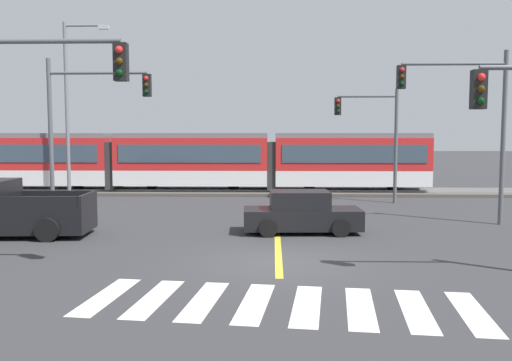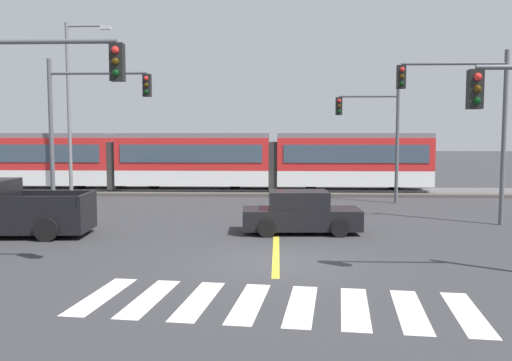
{
  "view_description": "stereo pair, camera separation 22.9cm",
  "coord_description": "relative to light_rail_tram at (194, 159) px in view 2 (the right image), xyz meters",
  "views": [
    {
      "loc": [
        -0.17,
        -14.86,
        3.56
      ],
      "look_at": [
        -0.88,
        7.9,
        1.6
      ],
      "focal_mm": 38.0,
      "sensor_mm": 36.0,
      "label": 1
    },
    {
      "loc": [
        0.06,
        -14.85,
        3.56
      ],
      "look_at": [
        -0.88,
        7.9,
        1.6
      ],
      "focal_mm": 38.0,
      "sensor_mm": 36.0,
      "label": 2
    }
  ],
  "objects": [
    {
      "name": "crosswalk_stripe_5",
      "position": [
        6.65,
        -21.5,
        -2.04
      ],
      "size": [
        0.87,
        2.85,
        0.01
      ],
      "primitive_type": "cube",
      "rotation": [
        0.0,
        0.0,
        -0.11
      ],
      "color": "silver",
      "rests_on": "ground"
    },
    {
      "name": "street_lamp_west",
      "position": [
        -6.37,
        -2.51,
        3.43
      ],
      "size": [
        2.55,
        0.28,
        9.67
      ],
      "color": "slate",
      "rests_on": "ground"
    },
    {
      "name": "lane_centre_line",
      "position": [
        5.01,
        -10.66,
        -2.04
      ],
      "size": [
        0.2,
        17.32,
        0.01
      ],
      "primitive_type": "cube",
      "color": "gold",
      "rests_on": "ground"
    },
    {
      "name": "crosswalk_stripe_1",
      "position": [
        2.27,
        -21.01,
        -2.04
      ],
      "size": [
        0.87,
        2.85,
        0.01
      ],
      "primitive_type": "cube",
      "rotation": [
        0.0,
        0.0,
        -0.11
      ],
      "color": "silver",
      "rests_on": "ground"
    },
    {
      "name": "traffic_light_mid_right",
      "position": [
        12.46,
        -11.0,
        2.4
      ],
      "size": [
        4.25,
        0.38,
        6.78
      ],
      "color": "#515459",
      "rests_on": "ground"
    },
    {
      "name": "crosswalk_stripe_6",
      "position": [
        7.74,
        -21.63,
        -2.04
      ],
      "size": [
        0.87,
        2.85,
        0.01
      ],
      "primitive_type": "cube",
      "rotation": [
        0.0,
        0.0,
        -0.11
      ],
      "color": "silver",
      "rests_on": "ground"
    },
    {
      "name": "crosswalk_stripe_3",
      "position": [
        4.46,
        -21.26,
        -2.04
      ],
      "size": [
        0.87,
        2.85,
        0.01
      ],
      "primitive_type": "cube",
      "rotation": [
        0.0,
        0.0,
        -0.11
      ],
      "color": "silver",
      "rests_on": "ground"
    },
    {
      "name": "pickup_truck",
      "position": [
        -4.37,
        -14.06,
        -1.2
      ],
      "size": [
        5.5,
        2.45,
        1.98
      ],
      "color": "black",
      "rests_on": "ground"
    },
    {
      "name": "traffic_light_near_left",
      "position": [
        -1.07,
        -19.4,
        2.06
      ],
      "size": [
        3.75,
        0.38,
        6.25
      ],
      "color": "#515459",
      "rests_on": "ground"
    },
    {
      "name": "track_bed",
      "position": [
        5.01,
        0.01,
        -1.96
      ],
      "size": [
        120.0,
        4.0,
        0.18
      ],
      "primitive_type": "cube",
      "color": "#4C4742",
      "rests_on": "ground"
    },
    {
      "name": "traffic_light_far_right",
      "position": [
        10.07,
        -4.37,
        1.82
      ],
      "size": [
        3.25,
        0.38,
        5.84
      ],
      "color": "#515459",
      "rests_on": "ground"
    },
    {
      "name": "crosswalk_stripe_0",
      "position": [
        1.18,
        -20.89,
        -2.04
      ],
      "size": [
        0.87,
        2.85,
        0.01
      ],
      "primitive_type": "cube",
      "rotation": [
        0.0,
        0.0,
        -0.11
      ],
      "color": "silver",
      "rests_on": "ground"
    },
    {
      "name": "rail_far",
      "position": [
        5.01,
        0.73,
        -1.82
      ],
      "size": [
        120.0,
        0.08,
        0.1
      ],
      "primitive_type": "cube",
      "color": "#939399",
      "rests_on": "track_bed"
    },
    {
      "name": "crosswalk_stripe_2",
      "position": [
        3.37,
        -21.13,
        -2.04
      ],
      "size": [
        0.87,
        2.85,
        0.01
      ],
      "primitive_type": "cube",
      "rotation": [
        0.0,
        0.0,
        -0.11
      ],
      "color": "silver",
      "rests_on": "ground"
    },
    {
      "name": "ground_plane",
      "position": [
        5.01,
        -17.56,
        -2.05
      ],
      "size": [
        200.0,
        200.0,
        0.0
      ],
      "primitive_type": "plane",
      "color": "#333335"
    },
    {
      "name": "crosswalk_stripe_7",
      "position": [
        8.83,
        -21.75,
        -2.04
      ],
      "size": [
        0.87,
        2.85,
        0.01
      ],
      "primitive_type": "cube",
      "rotation": [
        0.0,
        0.0,
        -0.11
      ],
      "color": "silver",
      "rests_on": "ground"
    },
    {
      "name": "sedan_crossing",
      "position": [
        5.88,
        -13.02,
        -1.35
      ],
      "size": [
        4.27,
        2.06,
        1.52
      ],
      "color": "black",
      "rests_on": "ground"
    },
    {
      "name": "light_rail_tram",
      "position": [
        0.0,
        0.0,
        0.0
      ],
      "size": [
        28.0,
        2.64,
        3.43
      ],
      "color": "silver",
      "rests_on": "track_bed"
    },
    {
      "name": "traffic_light_mid_left",
      "position": [
        -2.87,
        -10.53,
        2.26
      ],
      "size": [
        4.25,
        0.38,
        6.61
      ],
      "color": "#515459",
      "rests_on": "ground"
    },
    {
      "name": "rail_near",
      "position": [
        5.01,
        -0.71,
        -1.82
      ],
      "size": [
        120.0,
        0.08,
        0.1
      ],
      "primitive_type": "cube",
      "color": "#939399",
      "rests_on": "track_bed"
    },
    {
      "name": "crosswalk_stripe_4",
      "position": [
        5.55,
        -21.38,
        -2.04
      ],
      "size": [
        0.87,
        2.85,
        0.01
      ],
      "primitive_type": "cube",
      "rotation": [
        0.0,
        0.0,
        -0.11
      ],
      "color": "silver",
      "rests_on": "ground"
    }
  ]
}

